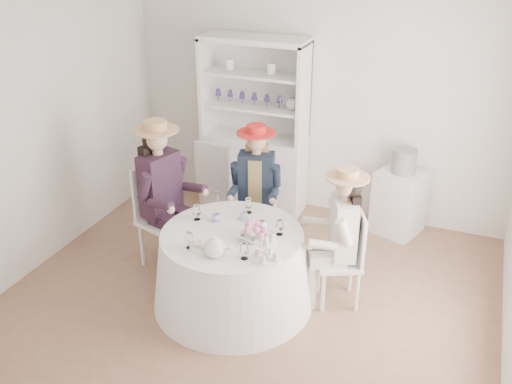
% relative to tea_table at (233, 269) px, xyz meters
% --- Properties ---
extents(ground, '(4.50, 4.50, 0.00)m').
position_rel_tea_table_xyz_m(ground, '(0.12, 0.18, -0.37)').
color(ground, brown).
rests_on(ground, ground).
extents(ceiling, '(4.50, 4.50, 0.00)m').
position_rel_tea_table_xyz_m(ceiling, '(0.12, 0.18, 2.33)').
color(ceiling, white).
rests_on(ceiling, wall_back).
extents(wall_back, '(4.50, 0.00, 4.50)m').
position_rel_tea_table_xyz_m(wall_back, '(0.12, 2.18, 0.98)').
color(wall_back, silver).
rests_on(wall_back, ground).
extents(wall_front, '(4.50, 0.00, 4.50)m').
position_rel_tea_table_xyz_m(wall_front, '(0.12, -1.82, 0.98)').
color(wall_front, silver).
rests_on(wall_front, ground).
extents(wall_left, '(0.00, 4.50, 4.50)m').
position_rel_tea_table_xyz_m(wall_left, '(-2.13, 0.18, 0.98)').
color(wall_left, silver).
rests_on(wall_left, ground).
extents(tea_table, '(1.49, 1.49, 0.74)m').
position_rel_tea_table_xyz_m(tea_table, '(0.00, 0.00, 0.00)').
color(tea_table, white).
rests_on(tea_table, ground).
extents(hutch, '(1.27, 0.55, 2.09)m').
position_rel_tea_table_xyz_m(hutch, '(-0.56, 1.94, 0.38)').
color(hutch, silver).
rests_on(hutch, ground).
extents(side_table, '(0.61, 0.61, 0.74)m').
position_rel_tea_table_xyz_m(side_table, '(1.20, 1.93, 0.00)').
color(side_table, silver).
rests_on(side_table, ground).
extents(hatbox, '(0.28, 0.28, 0.27)m').
position_rel_tea_table_xyz_m(hatbox, '(1.20, 1.93, 0.50)').
color(hatbox, black).
rests_on(hatbox, side_table).
extents(guest_left, '(0.63, 0.59, 1.56)m').
position_rel_tea_table_xyz_m(guest_left, '(-0.90, 0.35, 0.51)').
color(guest_left, silver).
rests_on(guest_left, ground).
extents(guest_mid, '(0.53, 0.57, 1.42)m').
position_rel_tea_table_xyz_m(guest_mid, '(-0.15, 0.96, 0.43)').
color(guest_mid, silver).
rests_on(guest_mid, ground).
extents(guest_right, '(0.57, 0.52, 1.37)m').
position_rel_tea_table_xyz_m(guest_right, '(0.90, 0.37, 0.40)').
color(guest_right, silver).
rests_on(guest_right, ground).
extents(spare_chair, '(0.47, 0.47, 1.07)m').
position_rel_tea_table_xyz_m(spare_chair, '(-0.75, 1.28, 0.21)').
color(spare_chair, silver).
rests_on(spare_chair, ground).
extents(teacup_a, '(0.11, 0.11, 0.07)m').
position_rel_tea_table_xyz_m(teacup_a, '(-0.23, 0.16, 0.41)').
color(teacup_a, white).
rests_on(teacup_a, tea_table).
extents(teacup_b, '(0.07, 0.07, 0.07)m').
position_rel_tea_table_xyz_m(teacup_b, '(-0.01, 0.28, 0.41)').
color(teacup_b, white).
rests_on(teacup_b, tea_table).
extents(teacup_c, '(0.09, 0.09, 0.07)m').
position_rel_tea_table_xyz_m(teacup_c, '(0.20, 0.18, 0.41)').
color(teacup_c, white).
rests_on(teacup_c, tea_table).
extents(flower_bowl, '(0.30, 0.30, 0.06)m').
position_rel_tea_table_xyz_m(flower_bowl, '(0.22, -0.04, 0.40)').
color(flower_bowl, white).
rests_on(flower_bowl, tea_table).
extents(flower_arrangement, '(0.18, 0.19, 0.07)m').
position_rel_tea_table_xyz_m(flower_arrangement, '(0.21, -0.01, 0.46)').
color(flower_arrangement, pink).
rests_on(flower_arrangement, tea_table).
extents(table_teapot, '(0.25, 0.18, 0.19)m').
position_rel_tea_table_xyz_m(table_teapot, '(0.02, -0.39, 0.45)').
color(table_teapot, white).
rests_on(table_teapot, tea_table).
extents(sandwich_plate, '(0.24, 0.24, 0.05)m').
position_rel_tea_table_xyz_m(sandwich_plate, '(-0.13, -0.31, 0.39)').
color(sandwich_plate, white).
rests_on(sandwich_plate, tea_table).
extents(cupcake_stand, '(0.24, 0.24, 0.22)m').
position_rel_tea_table_xyz_m(cupcake_stand, '(0.44, -0.28, 0.45)').
color(cupcake_stand, white).
rests_on(cupcake_stand, tea_table).
extents(stemware_set, '(0.89, 0.86, 0.15)m').
position_rel_tea_table_xyz_m(stemware_set, '(0.00, 0.00, 0.45)').
color(stemware_set, white).
rests_on(stemware_set, tea_table).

